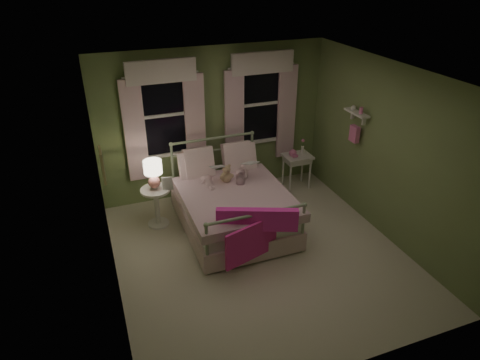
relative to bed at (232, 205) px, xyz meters
name	(u,v)px	position (x,y,z in m)	size (l,w,h in m)	color
room_shell	(262,175)	(0.12, -0.84, 0.92)	(4.20, 4.20, 4.20)	beige
bed	(232,205)	(0.00, 0.00, 0.00)	(1.58, 2.04, 1.18)	white
pink_throw	(258,228)	(0.00, -1.03, 0.23)	(1.06, 0.50, 0.71)	#F22FB3
child_left	(206,166)	(-0.28, 0.42, 0.54)	(0.26, 0.17, 0.71)	#F7D1DD
child_right	(239,159)	(0.28, 0.42, 0.56)	(0.36, 0.28, 0.75)	#F7D1DD
book_left	(211,170)	(-0.28, 0.17, 0.58)	(0.20, 0.27, 0.03)	beige
book_right	(245,167)	(0.28, 0.17, 0.54)	(0.20, 0.27, 0.02)	beige
teddy_bear	(226,175)	(0.00, 0.26, 0.41)	(0.23, 0.19, 0.31)	tan
nightstand_left	(156,202)	(-1.11, 0.46, 0.03)	(0.46, 0.46, 0.65)	white
table_lamp	(153,171)	(-1.11, 0.46, 0.57)	(0.28, 0.28, 0.46)	#E38986
book_nightstand	(162,190)	(-1.01, 0.38, 0.27)	(0.16, 0.22, 0.02)	beige
nightstand_right	(297,160)	(1.55, 0.81, 0.17)	(0.50, 0.40, 0.64)	white
pink_toy	(293,153)	(1.45, 0.80, 0.32)	(0.14, 0.18, 0.14)	pink
bud_vase	(303,146)	(1.67, 0.86, 0.41)	(0.06, 0.06, 0.28)	white
window_left	(164,112)	(-0.73, 1.19, 1.24)	(1.34, 0.13, 1.96)	black
window_right	(261,101)	(0.97, 1.19, 1.24)	(1.34, 0.13, 1.96)	black
wall_shelf	(356,124)	(2.02, -0.14, 1.14)	(0.15, 0.50, 0.60)	white
framed_picture	(102,165)	(-1.83, -0.24, 1.12)	(0.03, 0.32, 0.42)	beige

